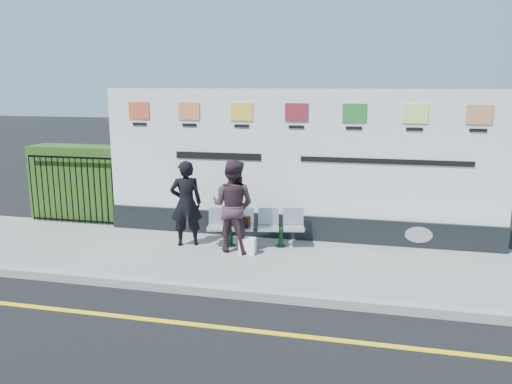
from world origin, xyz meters
TOP-DOWN VIEW (x-y plane):
  - ground at (0.00, 0.00)m, footprint 80.00×80.00m
  - pavement at (0.00, 2.50)m, footprint 14.00×3.00m
  - kerb at (0.00, 1.00)m, footprint 14.00×0.18m
  - yellow_line at (0.00, 0.00)m, footprint 14.00×0.10m
  - billboard at (0.50, 3.85)m, footprint 8.00×0.30m
  - hedge at (-4.58, 4.30)m, footprint 2.35×0.70m
  - railing at (-4.58, 3.85)m, footprint 2.05×0.06m
  - bench at (-0.16, 3.11)m, footprint 1.92×0.85m
  - woman_left at (-1.49, 2.92)m, footprint 0.71×0.60m
  - woman_right at (-0.52, 2.80)m, footprint 0.94×0.78m
  - handbag_brown at (-0.40, 3.06)m, footprint 0.29×0.17m
  - carrier_bag_white at (-0.21, 2.66)m, footprint 0.30×0.18m

SIDE VIEW (x-z plane):
  - ground at x=0.00m, z-range 0.00..0.00m
  - yellow_line at x=0.00m, z-range 0.00..0.01m
  - pavement at x=0.00m, z-range 0.00..0.12m
  - kerb at x=0.00m, z-range 0.00..0.14m
  - carrier_bag_white at x=-0.21m, z-range 0.12..0.42m
  - bench at x=-0.16m, z-range 0.12..0.52m
  - handbag_brown at x=-0.40m, z-range 0.52..0.73m
  - railing at x=-4.58m, z-range 0.12..1.66m
  - woman_left at x=-1.49m, z-range 0.12..1.79m
  - hedge at x=-4.58m, z-range 0.12..1.82m
  - woman_right at x=-0.52m, z-range 0.12..1.86m
  - billboard at x=0.50m, z-range -0.08..2.92m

